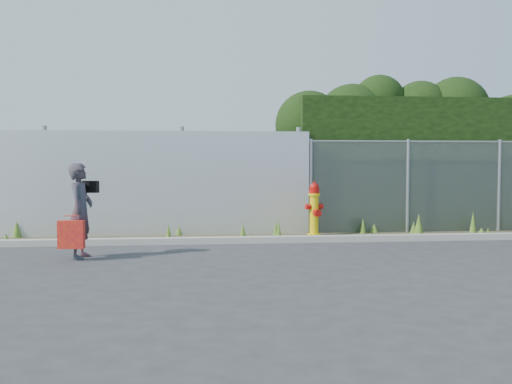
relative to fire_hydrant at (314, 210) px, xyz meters
The scene contains 10 objects.
ground 2.85m from the fire_hydrant, 111.84° to the right, with size 80.00×80.00×0.00m, color #323234.
curb 1.40m from the fire_hydrant, 142.57° to the right, with size 16.00×0.22×0.12m, color #9D978E.
weed_strip 0.82m from the fire_hydrant, behind, with size 16.00×1.28×0.48m.
corrugated_fence 4.34m from the fire_hydrant, behind, with size 8.50×0.21×2.30m.
chainlink_fence 3.27m from the fire_hydrant, ahead, with size 6.50×0.07×2.05m.
hedge 3.76m from the fire_hydrant, 24.46° to the left, with size 7.77×1.82×3.61m.
fire_hydrant is the anchor object (origin of this frame).
woman 4.84m from the fire_hydrant, 152.41° to the right, with size 0.56×0.37×1.54m, color #0E505B.
red_tote_bag 5.05m from the fire_hydrant, 150.24° to the right, with size 0.40×0.15×0.52m.
black_shoulder_bag 4.67m from the fire_hydrant, 154.14° to the right, with size 0.26×0.11×0.20m.
Camera 1 is at (-1.38, -9.02, 1.55)m, focal length 40.00 mm.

